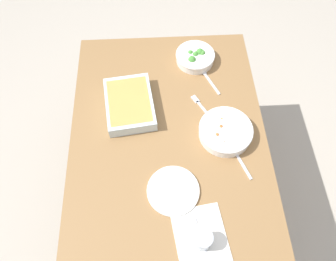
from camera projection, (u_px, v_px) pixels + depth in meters
name	position (u px, v px, depth m)	size (l,w,h in m)	color
ground_plane	(168.00, 186.00, 2.14)	(6.00, 6.00, 0.00)	#B2A899
dining_table	(168.00, 140.00, 1.57)	(1.20, 0.90, 0.74)	olive
placemat	(202.00, 242.00, 1.25)	(0.28, 0.20, 0.00)	silver
stew_bowl	(225.00, 131.00, 1.46)	(0.24, 0.24, 0.06)	white
broccoli_bowl	(195.00, 57.00, 1.68)	(0.20, 0.20, 0.07)	white
baking_dish	(130.00, 104.00, 1.53)	(0.32, 0.26, 0.06)	silver
drink_cup	(203.00, 240.00, 1.21)	(0.07, 0.07, 0.08)	#B2BCC6
side_plate	(173.00, 191.00, 1.35)	(0.22, 0.22, 0.01)	white
spoon_by_stew	(238.00, 157.00, 1.42)	(0.17, 0.08, 0.01)	silver
spoon_by_broccoli	(208.00, 78.00, 1.64)	(0.17, 0.09, 0.01)	silver
spoon_spare	(198.00, 231.00, 1.26)	(0.17, 0.07, 0.01)	silver
fork_on_table	(201.00, 107.00, 1.56)	(0.16, 0.10, 0.01)	silver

